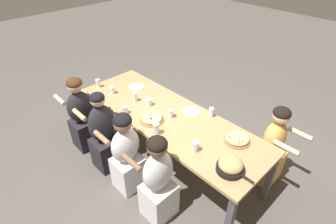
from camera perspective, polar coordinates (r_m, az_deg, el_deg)
The scene contains 21 objects.
ground_plane at distance 3.86m, azimuth 0.00°, elevation -10.06°, with size 18.00×18.00×0.00m, color #514C47.
dining_table at distance 3.39m, azimuth 0.00°, elevation -1.64°, with size 2.72×0.91×0.78m.
pizza_board_main at distance 3.26m, azimuth -3.57°, elevation -1.38°, with size 0.31×0.31×0.05m.
pizza_board_second at distance 3.05m, azimuth 14.82°, elevation -5.68°, with size 0.30×0.30×0.06m.
skillet_bowl at distance 2.68m, azimuth 13.47°, elevation -11.29°, with size 0.40×0.28×0.15m.
empty_plate_a at distance 3.99m, azimuth -6.86°, elevation 5.50°, with size 0.23×0.23×0.02m.
empty_plate_b at distance 3.42m, azimuth 5.16°, elevation 0.07°, with size 0.22×0.22×0.02m.
cocktail_glass_blue at distance 3.53m, azimuth -4.16°, elevation 2.09°, with size 0.08×0.08×0.12m.
drinking_glass_a at distance 3.02m, azimuth -2.59°, elevation -3.75°, with size 0.08×0.08×0.15m.
drinking_glass_b at distance 4.07m, azimuth -14.97°, elevation 5.95°, with size 0.06×0.06×0.13m.
drinking_glass_c at distance 3.41m, azimuth -9.34°, elevation 0.32°, with size 0.07×0.07×0.10m.
drinking_glass_d at distance 3.29m, azimuth 0.67°, elevation -0.29°, with size 0.07×0.07×0.11m.
drinking_glass_e at distance 3.86m, azimuth -12.00°, elevation 4.66°, with size 0.07×0.07×0.11m.
drinking_glass_f at distance 3.63m, azimuth -7.22°, elevation 3.25°, with size 0.07×0.07×0.13m.
drinking_glass_g at distance 2.83m, azimuth 5.92°, elevation -7.55°, with size 0.07×0.07×0.12m.
drinking_glass_h at distance 3.34m, azimuth 9.36°, elevation -0.18°, with size 0.06×0.06×0.13m.
diner_far_right at distance 3.49m, azimuth 21.58°, elevation -7.47°, with size 0.51×0.40×1.13m.
diner_near_center at distance 3.20m, azimuth -9.04°, elevation -9.23°, with size 0.51×0.40×1.12m.
diner_near_midright at distance 2.88m, azimuth -2.18°, elevation -14.93°, with size 0.51×0.40×1.14m.
diner_near_midleft at distance 3.53m, azimuth -13.83°, elevation -4.89°, with size 0.51×0.40×1.17m.
diner_near_left at distance 3.95m, azimuth -18.26°, elevation -0.84°, with size 0.51×0.40×1.14m.
Camera 1 is at (1.96, -1.87, 2.75)m, focal length 28.00 mm.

